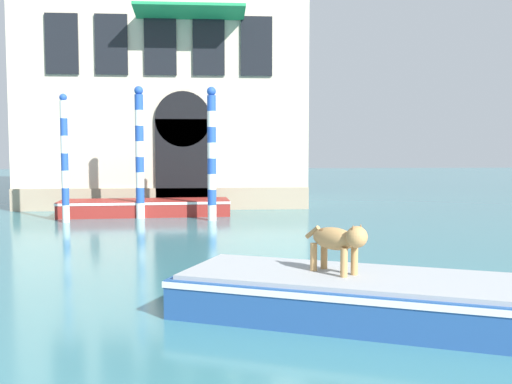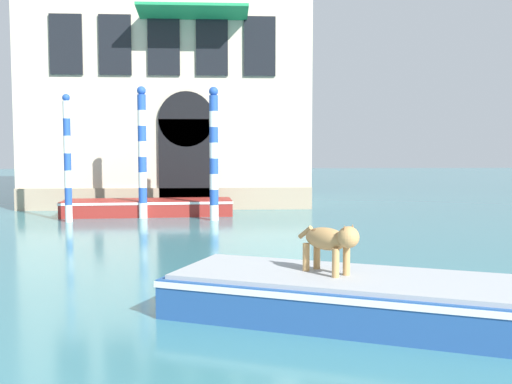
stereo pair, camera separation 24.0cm
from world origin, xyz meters
TOP-DOWN VIEW (x-y plane):
  - boat_foreground at (2.39, 5.27)m, footprint 7.40×4.62m
  - dog_on_deck at (1.07, 5.84)m, footprint 0.72×0.90m
  - boat_moored_near_palazzo at (-2.82, 18.14)m, footprint 5.70×1.87m
  - mooring_pole_0 at (-5.04, 16.48)m, footprint 0.23×0.23m
  - mooring_pole_1 at (-0.58, 16.61)m, footprint 0.28×0.28m
  - mooring_pole_2 at (-2.89, 17.34)m, footprint 0.28×0.28m

SIDE VIEW (x-z plane):
  - boat_moored_near_palazzo at x=-2.82m, z-range 0.01..0.54m
  - boat_foreground at x=2.39m, z-range 0.02..0.62m
  - dog_on_deck at x=1.07m, z-range 0.71..1.41m
  - mooring_pole_0 at x=-5.04m, z-range 0.02..3.92m
  - mooring_pole_1 at x=-0.58m, z-range 0.02..4.18m
  - mooring_pole_2 at x=-2.89m, z-range 0.02..4.25m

